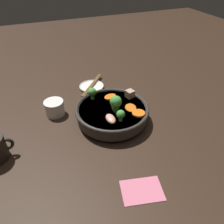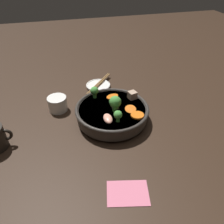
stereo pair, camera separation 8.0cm
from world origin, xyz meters
The scene contains 6 objects.
ground_plane centered at (0.00, 0.00, 0.00)m, with size 3.00×3.00×0.00m, color black.
stirfry_bowl centered at (0.00, 0.00, 0.04)m, with size 0.27×0.27×0.11m.
side_saucer centered at (0.00, 0.25, 0.01)m, with size 0.11×0.11×0.01m.
tea_cup centered at (-0.19, 0.12, 0.03)m, with size 0.07×0.07×0.06m.
napkin centered at (-0.04, -0.31, 0.00)m, with size 0.12×0.10×0.00m.
chopsticks_pair centered at (0.00, 0.25, 0.02)m, with size 0.15×0.17×0.01m.
Camera 1 is at (-0.24, -0.59, 0.52)m, focal length 35.00 mm.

